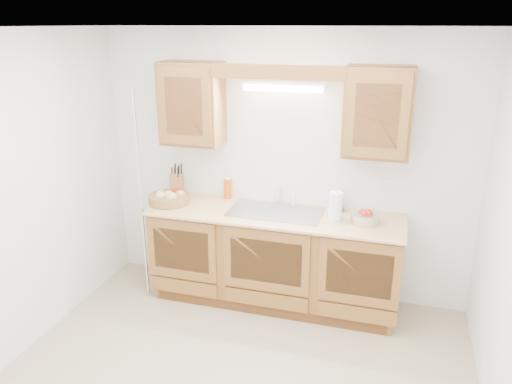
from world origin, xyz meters
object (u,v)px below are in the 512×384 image
(fruit_basket, at_px, (169,197))
(apple_bowl, at_px, (365,217))
(knife_block, at_px, (177,185))
(paper_towel, at_px, (335,206))

(fruit_basket, xyz_separation_m, apple_bowl, (1.83, 0.01, 0.00))
(apple_bowl, bearing_deg, knife_block, 174.81)
(paper_towel, bearing_deg, knife_block, 174.29)
(knife_block, distance_m, paper_towel, 1.58)
(knife_block, bearing_deg, apple_bowl, -21.43)
(paper_towel, xyz_separation_m, apple_bowl, (0.26, -0.01, -0.07))
(fruit_basket, bearing_deg, apple_bowl, 0.21)
(fruit_basket, distance_m, paper_towel, 1.57)
(fruit_basket, distance_m, knife_block, 0.19)
(fruit_basket, relative_size, paper_towel, 1.42)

